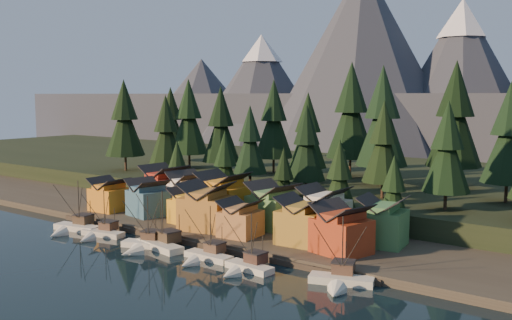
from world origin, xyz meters
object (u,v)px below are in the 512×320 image
Objects in this scene: boat_2 at (144,238)px; boat_6 at (340,272)px; boat_0 at (73,221)px; house_back_1 at (190,191)px; boat_3 at (154,239)px; boat_1 at (99,228)px; boat_5 at (245,259)px; house_front_1 at (148,197)px; boat_4 at (204,250)px; house_front_0 at (109,193)px; house_back_0 at (164,185)px.

boat_6 is (40.55, 3.25, 0.17)m from boat_2.
house_back_1 is (11.09, 24.93, 4.35)m from boat_0.
house_back_1 is (-13.94, 24.92, 4.32)m from boat_3.
boat_2 is (14.16, -0.61, 0.07)m from boat_1.
boat_5 is 1.14× the size of house_front_1.
house_front_0 is at bearing 163.12° from boat_4.
boat_3 is at bearing 165.85° from boat_6.
boat_2 is 28.13m from house_back_1.
house_back_1 is at bearing 138.40° from boat_4.
house_front_1 is (-19.20, 16.37, 3.69)m from boat_3.
boat_4 is at bearing -19.47° from house_front_0.
house_front_0 is at bearing -119.53° from house_back_0.
boat_6 is (54.72, 2.64, 0.23)m from boat_1.
house_back_0 is (-21.28, 26.38, 4.91)m from boat_2.
boat_6 is 1.46× the size of house_front_0.
boat_5 is at bearing -10.42° from house_front_1.
boat_6 is at bearing 15.91° from boat_5.
boat_3 is at bearing -44.14° from house_back_0.
house_back_1 is at bearing 73.63° from boat_1.
boat_4 is 9.81m from boat_5.
house_front_1 is (-2.68, 16.06, 3.95)m from boat_1.
boat_1 is 0.97× the size of boat_2.
house_back_0 reaches higher than boat_1.
boat_5 is 0.93× the size of boat_6.
house_back_0 reaches higher than boat_4.
boat_5 is 55.28m from house_front_0.
house_front_0 is (-6.00, 14.78, 3.45)m from boat_0.
boat_0 is at bearing -101.11° from house_back_1.
boat_0 is 37.33m from boat_4.
boat_0 is at bearing -89.40° from house_back_0.
boat_2 reaches higher than house_front_1.
house_back_0 reaches higher than boat_6.
boat_5 is 16.42m from boat_6.
house_back_1 is at bearing 69.83° from house_front_1.
house_front_0 is 19.89m from house_back_1.
boat_2 is 0.85× the size of boat_3.
house_back_0 is (-61.83, 23.13, 4.75)m from boat_6.
boat_2 reaches higher than house_front_0.
boat_3 is 1.60× the size of house_front_0.
boat_1 is at bearing -169.75° from boat_3.
house_front_0 is (-53.10, 14.94, 3.56)m from boat_5.
house_back_1 is (-26.24, 24.38, 4.59)m from boat_4.
boat_1 is at bearing -8.14° from boat_0.
boat_3 is at bearing -11.45° from boat_1.
house_back_1 is at bearing 150.11° from boat_5.
boat_6 is at bearing -1.76° from house_front_1.
boat_0 reaches higher than house_front_1.
boat_3 is 38.31m from boat_6.
house_front_1 reaches higher than boat_1.
boat_2 is 1.03× the size of boat_4.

